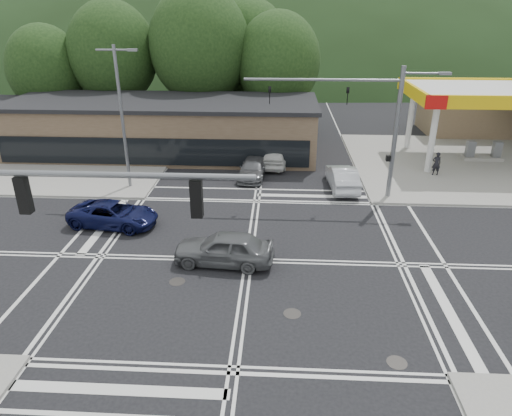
# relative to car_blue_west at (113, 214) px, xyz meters

# --- Properties ---
(ground) EXTENTS (120.00, 120.00, 0.00)m
(ground) POSITION_rel_car_blue_west_xyz_m (7.63, -3.38, -0.67)
(ground) COLOR black
(ground) RESTS_ON ground
(sidewalk_ne) EXTENTS (16.00, 16.00, 0.15)m
(sidewalk_ne) POSITION_rel_car_blue_west_xyz_m (22.63, 11.62, -0.59)
(sidewalk_ne) COLOR gray
(sidewalk_ne) RESTS_ON ground
(sidewalk_nw) EXTENTS (16.00, 16.00, 0.15)m
(sidewalk_nw) POSITION_rel_car_blue_west_xyz_m (-7.37, 11.62, -0.59)
(sidewalk_nw) COLOR gray
(sidewalk_nw) RESTS_ON ground
(gas_station_canopy) EXTENTS (12.32, 8.34, 5.75)m
(gas_station_canopy) POSITION_rel_car_blue_west_xyz_m (24.62, 12.61, 4.37)
(gas_station_canopy) COLOR silver
(gas_station_canopy) RESTS_ON ground
(convenience_store) EXTENTS (10.00, 6.00, 3.80)m
(convenience_store) POSITION_rel_car_blue_west_xyz_m (27.63, 21.62, 1.23)
(convenience_store) COLOR #846B4F
(convenience_store) RESTS_ON ground
(commercial_row) EXTENTS (24.00, 8.00, 4.00)m
(commercial_row) POSITION_rel_car_blue_west_xyz_m (-0.37, 13.62, 1.33)
(commercial_row) COLOR brown
(commercial_row) RESTS_ON ground
(hill_north) EXTENTS (252.00, 126.00, 140.00)m
(hill_north) POSITION_rel_car_blue_west_xyz_m (7.63, 86.62, -0.67)
(hill_north) COLOR #203518
(hill_north) RESTS_ON ground
(tree_n_a) EXTENTS (8.00, 8.00, 11.75)m
(tree_n_a) POSITION_rel_car_blue_west_xyz_m (-6.37, 20.62, 6.47)
(tree_n_a) COLOR #382619
(tree_n_a) RESTS_ON ground
(tree_n_b) EXTENTS (9.00, 9.00, 12.98)m
(tree_n_b) POSITION_rel_car_blue_west_xyz_m (1.63, 20.62, 7.12)
(tree_n_b) COLOR #382619
(tree_n_b) RESTS_ON ground
(tree_n_c) EXTENTS (7.60, 7.60, 10.87)m
(tree_n_c) POSITION_rel_car_blue_west_xyz_m (8.63, 20.62, 5.82)
(tree_n_c) COLOR #382619
(tree_n_c) RESTS_ON ground
(tree_n_d) EXTENTS (6.80, 6.80, 9.76)m
(tree_n_d) POSITION_rel_car_blue_west_xyz_m (-12.37, 19.62, 5.17)
(tree_n_d) COLOR #382619
(tree_n_d) RESTS_ON ground
(tree_n_e) EXTENTS (8.40, 8.40, 11.98)m
(tree_n_e) POSITION_rel_car_blue_west_xyz_m (5.63, 24.62, 6.47)
(tree_n_e) COLOR #382619
(tree_n_e) RESTS_ON ground
(streetlight_nw) EXTENTS (2.50, 0.25, 9.00)m
(streetlight_nw) POSITION_rel_car_blue_west_xyz_m (-0.81, 5.62, 4.38)
(streetlight_nw) COLOR slate
(streetlight_nw) RESTS_ON ground
(signal_mast_ne) EXTENTS (11.65, 0.30, 8.00)m
(signal_mast_ne) POSITION_rel_car_blue_west_xyz_m (14.57, 4.82, 4.40)
(signal_mast_ne) COLOR slate
(signal_mast_ne) RESTS_ON ground
(car_blue_west) EXTENTS (5.09, 2.90, 1.34)m
(car_blue_west) POSITION_rel_car_blue_west_xyz_m (0.00, 0.00, 0.00)
(car_blue_west) COLOR #0D113A
(car_blue_west) RESTS_ON ground
(car_grey_center) EXTENTS (4.77, 2.26, 1.58)m
(car_grey_center) POSITION_rel_car_blue_west_xyz_m (6.51, -3.68, 0.12)
(car_grey_center) COLOR #5B5D60
(car_grey_center) RESTS_ON ground
(car_queue_a) EXTENTS (1.87, 4.69, 1.52)m
(car_queue_a) POSITION_rel_car_blue_west_xyz_m (13.13, 6.32, 0.09)
(car_queue_a) COLOR silver
(car_queue_a) RESTS_ON ground
(car_queue_b) EXTENTS (2.14, 4.69, 1.56)m
(car_queue_b) POSITION_rel_car_blue_west_xyz_m (8.63, 10.79, 0.11)
(car_queue_b) COLOR silver
(car_queue_b) RESTS_ON ground
(car_northbound) EXTENTS (2.08, 4.49, 1.27)m
(car_northbound) POSITION_rel_car_blue_west_xyz_m (7.13, 8.16, -0.04)
(car_northbound) COLOR #56585A
(car_northbound) RESTS_ON ground
(pedestrian) EXTENTS (0.61, 0.40, 1.66)m
(pedestrian) POSITION_rel_car_blue_west_xyz_m (19.94, 8.90, 0.31)
(pedestrian) COLOR black
(pedestrian) RESTS_ON sidewalk_ne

